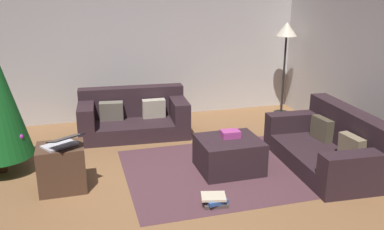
% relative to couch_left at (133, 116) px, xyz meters
% --- Properties ---
extents(ground_plane, '(6.40, 6.40, 0.00)m').
position_rel_couch_left_xyz_m(ground_plane, '(0.04, -2.24, -0.28)').
color(ground_plane, brown).
extents(rear_partition, '(6.40, 0.12, 2.60)m').
position_rel_couch_left_xyz_m(rear_partition, '(0.04, 0.90, 1.02)').
color(rear_partition, '#BCB7B2').
rests_on(rear_partition, ground_plane).
extents(couch_left, '(1.71, 0.96, 0.71)m').
position_rel_couch_left_xyz_m(couch_left, '(0.00, 0.00, 0.00)').
color(couch_left, '#2D1E23').
rests_on(couch_left, ground_plane).
extents(couch_right, '(1.05, 1.83, 0.74)m').
position_rel_couch_left_xyz_m(couch_right, '(2.30, -1.94, -0.01)').
color(couch_right, '#2D1E23').
rests_on(couch_right, ground_plane).
extents(ottoman, '(0.77, 0.68, 0.42)m').
position_rel_couch_left_xyz_m(ottoman, '(0.96, -1.70, -0.07)').
color(ottoman, '#2D1E23').
rests_on(ottoman, ground_plane).
extents(gift_box, '(0.24, 0.18, 0.09)m').
position_rel_couch_left_xyz_m(gift_box, '(1.00, -1.64, 0.18)').
color(gift_box, '#B23F8C').
rests_on(gift_box, ottoman).
extents(tv_remote, '(0.08, 0.17, 0.02)m').
position_rel_couch_left_xyz_m(tv_remote, '(0.99, -1.57, 0.15)').
color(tv_remote, black).
rests_on(tv_remote, ottoman).
extents(side_table, '(0.52, 0.44, 0.53)m').
position_rel_couch_left_xyz_m(side_table, '(-1.06, -1.65, -0.01)').
color(side_table, '#4C3323').
rests_on(side_table, ground_plane).
extents(laptop, '(0.50, 0.51, 0.17)m').
position_rel_couch_left_xyz_m(laptop, '(-1.03, -1.70, 0.31)').
color(laptop, silver).
rests_on(laptop, side_table).
extents(book_stack, '(0.31, 0.26, 0.11)m').
position_rel_couch_left_xyz_m(book_stack, '(0.50, -2.49, -0.22)').
color(book_stack, '#4C423D').
rests_on(book_stack, ground_plane).
extents(corner_lamp, '(0.36, 0.36, 1.65)m').
position_rel_couch_left_xyz_m(corner_lamp, '(2.78, 0.33, 1.13)').
color(corner_lamp, black).
rests_on(corner_lamp, ground_plane).
extents(area_rug, '(2.60, 2.00, 0.01)m').
position_rel_couch_left_xyz_m(area_rug, '(0.96, -1.70, -0.28)').
color(area_rug, '#503037').
rests_on(area_rug, ground_plane).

